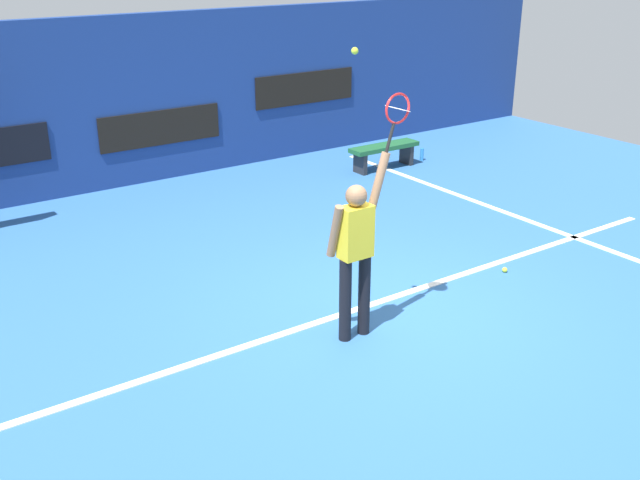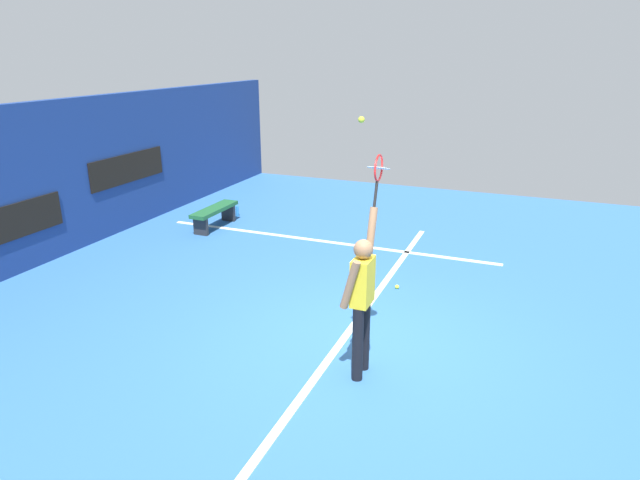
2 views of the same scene
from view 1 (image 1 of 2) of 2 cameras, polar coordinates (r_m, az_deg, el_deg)
The scene contains 12 objects.
ground_plane at distance 8.61m, azimuth 5.38°, elevation -5.47°, with size 18.00×18.00×0.00m, color #2D609E.
back_wall at distance 13.33m, azimuth -12.38°, elevation 10.47°, with size 18.00×0.20×2.83m, color navy.
sponsor_banner_center at distance 13.32m, azimuth -12.00°, elevation 8.35°, with size 2.20×0.03×0.60m, color black.
sponsor_banner_starboard at distance 14.64m, azimuth -1.12°, elevation 11.48°, with size 2.20×0.03×0.60m, color black.
court_baseline at distance 8.78m, azimuth 4.30°, elevation -4.81°, with size 10.00×0.10×0.01m, color white.
court_sideline at distance 12.26m, azimuth 12.34°, elevation 2.66°, with size 0.10×7.00×0.01m, color white.
tennis_player at distance 7.66m, azimuth 2.72°, elevation -0.64°, with size 0.66×0.31×1.98m.
tennis_racket at distance 7.54m, azimuth 5.87°, elevation 9.66°, with size 0.39×0.27×0.63m.
tennis_ball at distance 7.17m, azimuth 2.66°, elevation 14.18°, with size 0.07×0.07×0.07m, color #CCE033.
court_bench at distance 13.89m, azimuth 4.90°, elevation 6.78°, with size 1.40×0.36×0.45m.
water_bottle at distance 14.55m, azimuth 7.75°, elevation 6.47°, with size 0.07×0.07×0.24m, color #338CD8.
spare_ball at distance 9.83m, azimuth 13.87°, elevation -2.21°, with size 0.07×0.07×0.07m, color #CCE033.
Camera 1 is at (-5.02, -5.78, 3.94)m, focal length 42.08 mm.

